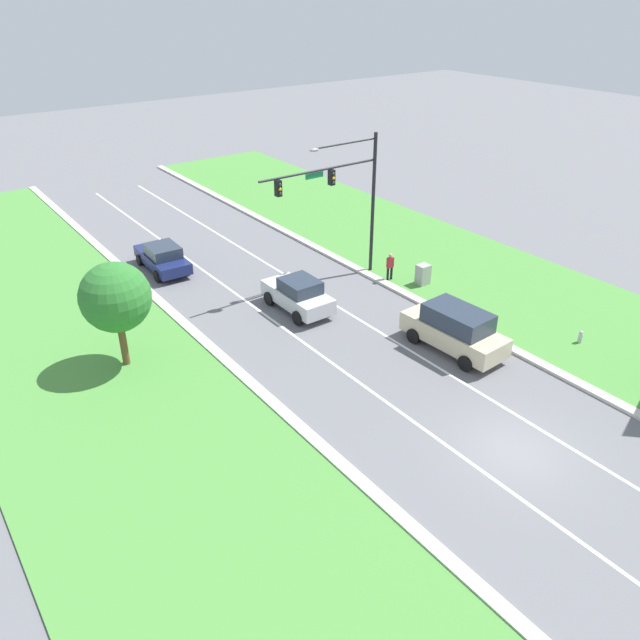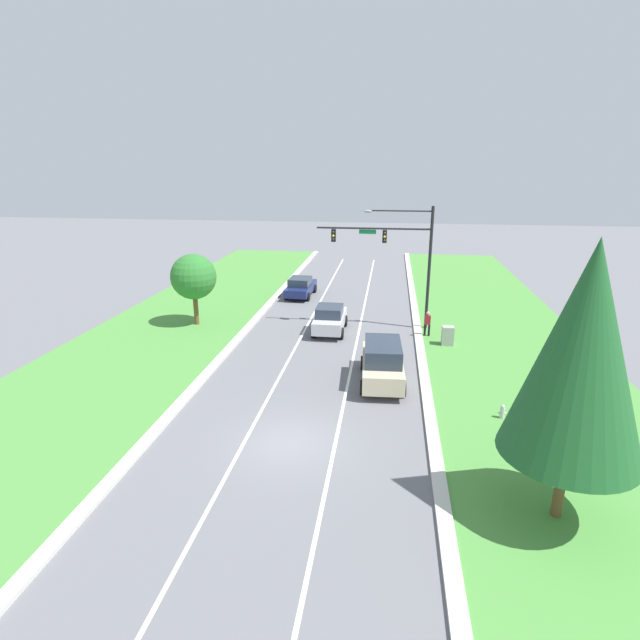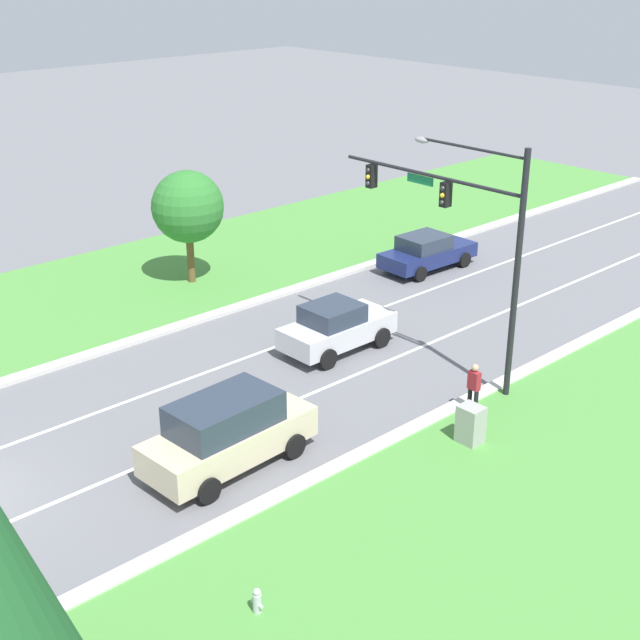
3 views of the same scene
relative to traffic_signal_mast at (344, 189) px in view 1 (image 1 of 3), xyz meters
The scene contains 14 objects.
ground_plane 16.92m from the traffic_signal_mast, 104.80° to the right, with size 160.00×160.00×0.00m, color slate.
curb_strip_right 16.47m from the traffic_signal_mast, 84.29° to the right, with size 0.50×90.00×0.15m.
curb_strip_left 19.07m from the traffic_signal_mast, 122.14° to the right, with size 0.50×90.00×0.15m.
grass_verge_left 22.23m from the traffic_signal_mast, 134.03° to the right, with size 10.00×90.00×0.08m.
lane_stripe_inner_left 17.44m from the traffic_signal_mast, 110.81° to the right, with size 0.14×81.00×0.01m.
lane_stripe_inner_right 16.58m from the traffic_signal_mast, 98.42° to the right, with size 0.14×81.00×0.01m.
traffic_signal_mast is the anchor object (origin of this frame).
silver_sedan 6.33m from the traffic_signal_mast, 159.03° to the right, with size 2.05×4.33×1.81m.
navy_sedan 11.63m from the traffic_signal_mast, 136.47° to the left, with size 2.20×4.72×1.62m.
champagne_suv 10.13m from the traffic_signal_mast, 93.87° to the right, with size 2.37×5.14×2.14m.
utility_cabinet 6.58m from the traffic_signal_mast, 45.45° to the right, with size 0.70×0.60×1.24m.
pedestrian 5.18m from the traffic_signal_mast, 39.53° to the right, with size 0.40×0.25×1.69m.
fire_hydrant 14.12m from the traffic_signal_mast, 69.51° to the right, with size 0.34×0.20×0.70m.
oak_near_left_tree 13.65m from the traffic_signal_mast, behind, with size 3.04×3.04×4.93m.
Camera 1 is at (-16.30, -10.13, 15.18)m, focal length 35.00 mm.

